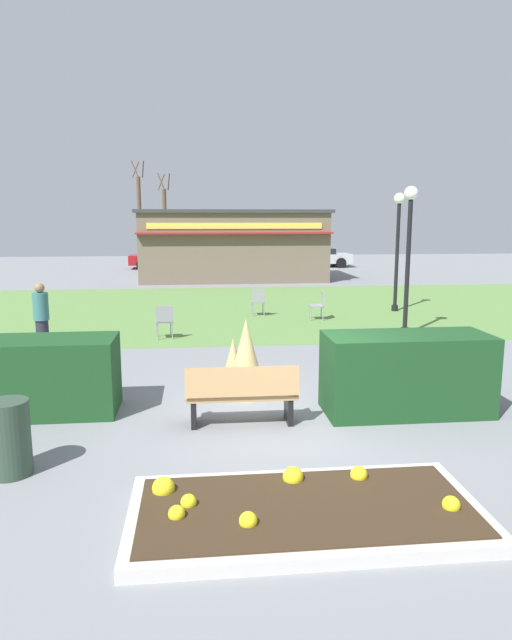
% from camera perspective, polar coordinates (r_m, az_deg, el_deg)
% --- Properties ---
extents(ground_plane, '(80.00, 80.00, 0.00)m').
position_cam_1_polar(ground_plane, '(8.95, 3.67, -10.14)').
color(ground_plane, slate).
extents(lawn_patch, '(36.00, 12.00, 0.01)m').
position_cam_1_polar(lawn_patch, '(19.85, -1.81, 1.21)').
color(lawn_patch, '#5B8442').
rests_on(lawn_patch, ground_plane).
extents(flower_bed, '(3.69, 1.81, 0.31)m').
position_cam_1_polar(flower_bed, '(6.27, 4.82, -18.64)').
color(flower_bed, beige).
rests_on(flower_bed, ground_plane).
extents(park_bench, '(1.70, 0.53, 0.95)m').
position_cam_1_polar(park_bench, '(8.62, -1.44, -7.55)').
color(park_bench, tan).
rests_on(park_bench, ground_plane).
extents(hedge_left, '(2.18, 1.10, 1.23)m').
position_cam_1_polar(hedge_left, '(9.72, -20.27, -5.33)').
color(hedge_left, '#19421E').
rests_on(hedge_left, ground_plane).
extents(hedge_right, '(2.63, 1.10, 1.29)m').
position_cam_1_polar(hedge_right, '(9.46, 14.92, -5.25)').
color(hedge_right, '#19421E').
rests_on(hedge_right, ground_plane).
extents(ornamental_grass_behind_left, '(0.50, 0.50, 0.96)m').
position_cam_1_polar(ornamental_grass_behind_left, '(10.42, -2.31, -4.41)').
color(ornamental_grass_behind_left, tan).
rests_on(ornamental_grass_behind_left, ground_plane).
extents(ornamental_grass_behind_right, '(0.73, 0.73, 1.40)m').
position_cam_1_polar(ornamental_grass_behind_right, '(9.93, -1.01, -3.84)').
color(ornamental_grass_behind_right, tan).
rests_on(ornamental_grass_behind_right, ground_plane).
extents(lamppost_mid, '(0.36, 0.36, 3.94)m').
position_cam_1_polar(lamppost_mid, '(15.55, 15.16, 7.59)').
color(lamppost_mid, black).
rests_on(lamppost_mid, ground_plane).
extents(lamppost_far, '(0.36, 0.36, 3.94)m').
position_cam_1_polar(lamppost_far, '(19.60, 14.11, 8.11)').
color(lamppost_far, black).
rests_on(lamppost_far, ground_plane).
extents(trash_bin, '(0.52, 0.52, 0.94)m').
position_cam_1_polar(trash_bin, '(7.66, -23.68, -10.85)').
color(trash_bin, '#2D4233').
rests_on(trash_bin, ground_plane).
extents(food_kiosk, '(9.50, 4.83, 3.53)m').
position_cam_1_polar(food_kiosk, '(29.15, -2.37, 7.58)').
color(food_kiosk, '#6B5B4C').
rests_on(food_kiosk, ground_plane).
extents(cafe_chair_west, '(0.50, 0.50, 0.89)m').
position_cam_1_polar(cafe_chair_west, '(14.88, -9.24, 0.09)').
color(cafe_chair_west, gray).
rests_on(cafe_chair_west, ground_plane).
extents(cafe_chair_east, '(0.44, 0.44, 0.89)m').
position_cam_1_polar(cafe_chair_east, '(18.18, 0.20, 2.05)').
color(cafe_chair_east, gray).
rests_on(cafe_chair_east, ground_plane).
extents(cafe_chair_north, '(0.47, 0.47, 0.89)m').
position_cam_1_polar(cafe_chair_north, '(17.62, 6.39, 1.72)').
color(cafe_chair_north, gray).
rests_on(cafe_chair_north, ground_plane).
extents(person_strolling, '(0.34, 0.34, 1.69)m').
position_cam_1_polar(person_strolling, '(13.64, -20.82, 0.05)').
color(person_strolling, '#23232D').
rests_on(person_strolling, ground_plane).
extents(parked_car_west_slot, '(4.24, 2.13, 1.20)m').
position_cam_1_polar(parked_car_west_slot, '(36.27, -9.39, 6.18)').
color(parked_car_west_slot, maroon).
rests_on(parked_car_west_slot, ground_plane).
extents(parked_car_center_slot, '(4.22, 2.09, 1.20)m').
position_cam_1_polar(parked_car_center_slot, '(36.37, -0.66, 6.33)').
color(parked_car_center_slot, black).
rests_on(parked_car_center_slot, ground_plane).
extents(parked_car_east_slot, '(4.24, 2.13, 1.20)m').
position_cam_1_polar(parked_car_east_slot, '(37.05, 6.19, 6.34)').
color(parked_car_east_slot, '#B7BABF').
rests_on(parked_car_east_slot, ground_plane).
extents(tree_left_bg, '(0.91, 0.96, 6.14)m').
position_cam_1_polar(tree_left_bg, '(40.09, -9.18, 9.51)').
color(tree_left_bg, brown).
rests_on(tree_left_bg, ground_plane).
extents(tree_right_bg, '(0.91, 0.96, 6.95)m').
position_cam_1_polar(tree_right_bg, '(40.20, -11.66, 10.01)').
color(tree_right_bg, brown).
rests_on(tree_right_bg, ground_plane).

